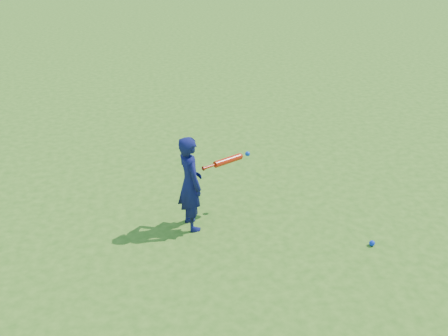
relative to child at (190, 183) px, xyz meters
name	(u,v)px	position (x,y,z in m)	size (l,w,h in m)	color
ground	(192,230)	(0.00, -0.10, -0.60)	(80.00, 80.00, 0.00)	#3E751C
child	(190,183)	(0.00, 0.00, 0.00)	(0.43, 0.29, 1.19)	#10134E
ground_ball_blue	(372,243)	(2.03, -0.69, -0.56)	(0.07, 0.07, 0.07)	#0C2FD5
bat_swing	(230,160)	(0.50, 0.23, 0.17)	(0.64, 0.39, 0.08)	red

